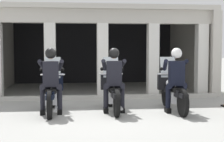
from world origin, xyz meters
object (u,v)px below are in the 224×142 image
police_officer_center (114,74)px  motorcycle_right (173,91)px  motorcycle_center (113,91)px  police_officer_right (176,74)px  police_officer_left (51,75)px  motorcycle_left (52,92)px

police_officer_center → motorcycle_right: 1.58m
motorcycle_center → motorcycle_right: size_ratio=1.00×
motorcycle_right → police_officer_right: bearing=-79.7°
police_officer_center → motorcycle_center: bearing=100.5°
police_officer_left → police_officer_center: (1.51, 0.04, 0.00)m
motorcycle_right → police_officer_center: bearing=-164.6°
police_officer_left → motorcycle_right: police_officer_left is taller
motorcycle_left → police_officer_left: bearing=-82.0°
motorcycle_center → police_officer_right: 1.63m
motorcycle_right → motorcycle_center: bearing=-175.3°
police_officer_right → motorcycle_right: bearing=100.3°
motorcycle_left → motorcycle_right: (3.02, -0.12, 0.00)m
police_officer_left → police_officer_center: 1.51m
motorcycle_left → police_officer_right: 3.08m
motorcycle_center → motorcycle_right: (1.51, -0.15, 0.00)m
motorcycle_center → motorcycle_right: bearing=4.9°
motorcycle_left → motorcycle_right: bearing=6.1°
police_officer_left → police_officer_center: bearing=9.7°
police_officer_center → motorcycle_right: bearing=15.6°
motorcycle_left → motorcycle_right: same height
motorcycle_left → police_officer_left: size_ratio=1.29×
police_officer_right → motorcycle_center: bearing=174.4°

